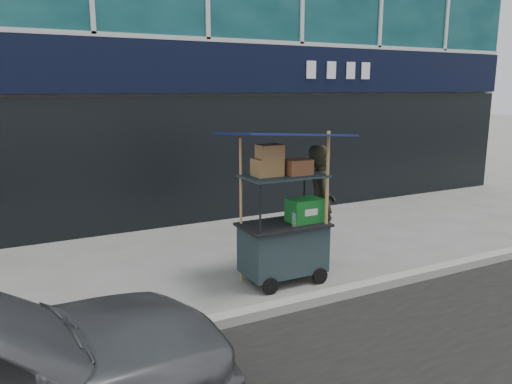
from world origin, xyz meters
TOP-DOWN VIEW (x-y plane):
  - ground at (0.00, 0.00)m, footprint 80.00×80.00m
  - curb at (0.00, -0.20)m, footprint 80.00×0.18m
  - vendor_cart at (-0.32, 0.62)m, footprint 1.52×1.08m
  - vendor_man at (0.41, 0.84)m, footprint 0.63×0.75m

SIDE VIEW (x-z plane):
  - ground at x=0.00m, z-range 0.00..0.00m
  - curb at x=0.00m, z-range 0.00..0.12m
  - vendor_cart at x=-0.32m, z-range -0.31..1.75m
  - vendor_man at x=0.41m, z-range 0.00..1.77m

